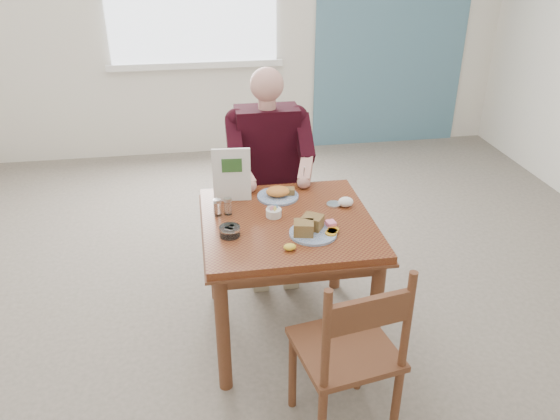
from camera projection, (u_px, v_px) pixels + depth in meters
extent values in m
plane|color=#5E574C|center=(287.00, 330.00, 3.25)|extent=(6.00, 6.00, 0.00)
plane|color=silver|center=(234.00, 12.00, 5.23)|extent=(5.50, 0.00, 5.50)
cube|color=slate|center=(395.00, 9.00, 5.44)|extent=(1.60, 0.02, 2.80)
ellipsoid|color=yellow|center=(290.00, 247.00, 2.62)|extent=(0.07, 0.06, 0.03)
ellipsoid|color=white|center=(346.00, 202.00, 3.03)|extent=(0.10, 0.09, 0.05)
cylinder|color=silver|center=(334.00, 204.00, 3.05)|extent=(0.10, 0.10, 0.01)
cube|color=white|center=(196.00, 65.00, 5.36)|extent=(1.72, 0.04, 0.06)
cube|color=brown|center=(288.00, 223.00, 2.92)|extent=(0.90, 0.90, 0.04)
cube|color=brown|center=(288.00, 227.00, 2.93)|extent=(0.92, 0.92, 0.01)
cylinder|color=brown|center=(223.00, 333.00, 2.69)|extent=(0.07, 0.07, 0.71)
cylinder|color=brown|center=(375.00, 317.00, 2.80)|extent=(0.07, 0.07, 0.71)
cylinder|color=brown|center=(214.00, 250.00, 3.38)|extent=(0.07, 0.07, 0.71)
cylinder|color=brown|center=(337.00, 240.00, 3.49)|extent=(0.07, 0.07, 0.71)
cube|color=brown|center=(301.00, 274.00, 2.61)|extent=(0.80, 0.03, 0.08)
cube|color=brown|center=(276.00, 202.00, 3.29)|extent=(0.80, 0.03, 0.08)
cube|color=brown|center=(215.00, 240.00, 2.89)|extent=(0.03, 0.80, 0.08)
cube|color=brown|center=(357.00, 228.00, 3.00)|extent=(0.03, 0.80, 0.08)
cylinder|color=brown|center=(246.00, 250.00, 3.62)|extent=(0.04, 0.04, 0.45)
cylinder|color=brown|center=(299.00, 246.00, 3.67)|extent=(0.04, 0.04, 0.45)
cylinder|color=brown|center=(241.00, 224.00, 3.94)|extent=(0.04, 0.04, 0.45)
cylinder|color=brown|center=(290.00, 221.00, 3.99)|extent=(0.04, 0.04, 0.45)
cube|color=brown|center=(268.00, 204.00, 3.69)|extent=(0.42, 0.42, 0.03)
cylinder|color=brown|center=(238.00, 164.00, 3.72)|extent=(0.04, 0.04, 0.50)
cylinder|color=brown|center=(290.00, 160.00, 3.77)|extent=(0.04, 0.04, 0.50)
cube|color=brown|center=(264.00, 148.00, 3.70)|extent=(0.38, 0.03, 0.14)
cylinder|color=brown|center=(293.00, 371.00, 2.64)|extent=(0.05, 0.05, 0.45)
cylinder|color=brown|center=(359.00, 354.00, 2.75)|extent=(0.05, 0.05, 0.45)
cylinder|color=brown|center=(396.00, 407.00, 2.45)|extent=(0.05, 0.05, 0.45)
cube|color=brown|center=(345.00, 349.00, 2.43)|extent=(0.49, 0.49, 0.03)
cylinder|color=brown|center=(326.00, 343.00, 2.12)|extent=(0.04, 0.04, 0.50)
cylinder|color=brown|center=(407.00, 323.00, 2.23)|extent=(0.04, 0.04, 0.50)
cube|color=brown|center=(369.00, 313.00, 2.13)|extent=(0.38, 0.10, 0.14)
cube|color=gray|center=(256.00, 203.00, 3.54)|extent=(0.13, 0.38, 0.12)
cube|color=gray|center=(286.00, 201.00, 3.57)|extent=(0.13, 0.38, 0.12)
cube|color=gray|center=(260.00, 257.00, 3.52)|extent=(0.10, 0.10, 0.48)
cube|color=gray|center=(290.00, 254.00, 3.55)|extent=(0.10, 0.10, 0.48)
cube|color=black|center=(267.00, 151.00, 3.55)|extent=(0.40, 0.22, 0.58)
sphere|color=black|center=(237.00, 120.00, 3.42)|extent=(0.15, 0.15, 0.15)
sphere|color=black|center=(296.00, 117.00, 3.47)|extent=(0.15, 0.15, 0.15)
cylinder|color=tan|center=(267.00, 105.00, 3.39)|extent=(0.11, 0.11, 0.08)
sphere|color=tan|center=(267.00, 84.00, 3.33)|extent=(0.21, 0.21, 0.21)
cube|color=black|center=(234.00, 141.00, 3.36)|extent=(0.09, 0.29, 0.27)
cube|color=black|center=(304.00, 137.00, 3.42)|extent=(0.09, 0.29, 0.27)
sphere|color=black|center=(236.00, 163.00, 3.31)|extent=(0.09, 0.09, 0.09)
sphere|color=black|center=(307.00, 159.00, 3.37)|extent=(0.09, 0.09, 0.09)
cube|color=tan|center=(243.00, 174.00, 3.25)|extent=(0.14, 0.23, 0.14)
cube|color=tan|center=(306.00, 170.00, 3.30)|extent=(0.14, 0.23, 0.14)
sphere|color=tan|center=(250.00, 186.00, 3.19)|extent=(0.08, 0.08, 0.08)
sphere|color=tan|center=(303.00, 182.00, 3.23)|extent=(0.08, 0.08, 0.08)
cylinder|color=silver|center=(304.00, 174.00, 3.21)|extent=(0.01, 0.05, 0.12)
cylinder|color=white|center=(313.00, 233.00, 2.76)|extent=(0.31, 0.31, 0.01)
cube|color=#A48249|center=(304.00, 228.00, 2.73)|extent=(0.11, 0.10, 0.07)
cube|color=#A48249|center=(313.00, 222.00, 2.78)|extent=(0.13, 0.13, 0.07)
cylinder|color=orange|center=(331.00, 233.00, 2.74)|extent=(0.08, 0.08, 0.01)
cylinder|color=orange|center=(332.00, 231.00, 2.76)|extent=(0.07, 0.07, 0.01)
cylinder|color=orange|center=(333.00, 229.00, 2.78)|extent=(0.06, 0.06, 0.01)
cube|color=pink|center=(331.00, 224.00, 2.81)|extent=(0.05, 0.06, 0.03)
cylinder|color=white|center=(278.00, 196.00, 3.14)|extent=(0.27, 0.27, 0.01)
ellipsoid|color=gold|center=(278.00, 191.00, 3.12)|extent=(0.15, 0.13, 0.05)
cube|color=#A48249|center=(287.00, 191.00, 3.14)|extent=(0.09, 0.06, 0.04)
cylinder|color=white|center=(274.00, 213.00, 2.93)|extent=(0.11, 0.11, 0.04)
cube|color=pink|center=(272.00, 208.00, 2.91)|extent=(0.03, 0.03, 0.02)
cube|color=#6699D8|center=(275.00, 206.00, 2.92)|extent=(0.03, 0.01, 0.02)
cube|color=#EAD159|center=(275.00, 209.00, 2.90)|extent=(0.02, 0.03, 0.02)
cube|color=white|center=(270.00, 207.00, 2.92)|extent=(0.03, 0.02, 0.02)
cylinder|color=white|center=(218.00, 209.00, 2.93)|extent=(0.04, 0.04, 0.08)
cylinder|color=silver|center=(217.00, 201.00, 2.91)|extent=(0.05, 0.05, 0.02)
cylinder|color=white|center=(228.00, 208.00, 2.94)|extent=(0.04, 0.04, 0.08)
cylinder|color=silver|center=(228.00, 200.00, 2.92)|extent=(0.05, 0.05, 0.02)
cylinder|color=white|center=(230.00, 231.00, 2.74)|extent=(0.13, 0.13, 0.05)
cylinder|color=white|center=(227.00, 229.00, 2.73)|extent=(0.03, 0.03, 0.02)
cylinder|color=white|center=(232.00, 227.00, 2.75)|extent=(0.03, 0.03, 0.02)
cylinder|color=white|center=(231.00, 230.00, 2.72)|extent=(0.03, 0.03, 0.02)
cube|color=white|center=(232.00, 175.00, 3.04)|extent=(0.21, 0.03, 0.31)
cube|color=#2D5926|center=(232.00, 166.00, 3.00)|extent=(0.11, 0.01, 0.08)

